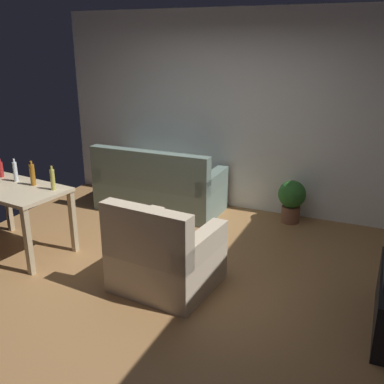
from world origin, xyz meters
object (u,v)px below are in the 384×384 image
object	(u,v)px
desk	(14,197)
bottle_squat	(53,179)
armchair	(164,257)
bottle_red	(1,169)
potted_plant	(292,198)
bottle_clear	(15,171)
bottle_amber	(32,175)
couch	(159,189)

from	to	relation	value
desk	bottle_squat	world-z (taller)	bottle_squat
armchair	bottle_red	distance (m)	2.38
desk	bottle_red	world-z (taller)	bottle_red
potted_plant	bottle_clear	world-z (taller)	bottle_clear
bottle_amber	potted_plant	bearing A→B (deg)	37.49
bottle_red	bottle_amber	xyz separation A→B (m)	(0.57, -0.09, 0.03)
armchair	couch	bearing A→B (deg)	-55.38
couch	bottle_clear	xyz separation A→B (m)	(-0.99, -1.58, 0.57)
bottle_squat	couch	bearing A→B (deg)	76.41
couch	bottle_squat	size ratio (longest dim) A/B	6.51
desk	armchair	distance (m)	1.92
bottle_red	desk	bearing A→B (deg)	-31.14
bottle_clear	bottle_squat	distance (m)	0.60
desk	bottle_clear	world-z (taller)	bottle_clear
armchair	desk	bearing A→B (deg)	3.99
bottle_clear	bottle_amber	distance (m)	0.29
bottle_clear	bottle_squat	size ratio (longest dim) A/B	1.00
bottle_amber	bottle_red	bearing A→B (deg)	170.81
bottle_amber	bottle_squat	bearing A→B (deg)	-6.33
potted_plant	armchair	bearing A→B (deg)	-110.26
potted_plant	armchair	world-z (taller)	armchair
desk	bottle_clear	xyz separation A→B (m)	(-0.12, 0.19, 0.23)
potted_plant	bottle_squat	distance (m)	3.00
couch	bottle_clear	world-z (taller)	bottle_clear
potted_plant	bottle_red	xyz separation A→B (m)	(-3.08, -1.83, 0.52)
desk	bottle_amber	size ratio (longest dim) A/B	4.58
bottle_red	bottle_clear	world-z (taller)	bottle_clear
desk	armchair	size ratio (longest dim) A/B	1.31
bottle_clear	armchair	bearing A→B (deg)	-6.60
armchair	bottle_red	xyz separation A→B (m)	(-2.30, 0.29, 0.53)
desk	potted_plant	xyz separation A→B (m)	(2.67, 2.08, -0.32)
couch	desk	distance (m)	2.00
potted_plant	bottle_squat	size ratio (longest dim) A/B	2.14
armchair	bottle_amber	size ratio (longest dim) A/B	3.50
couch	potted_plant	size ratio (longest dim) A/B	3.04
bottle_red	bottle_clear	size ratio (longest dim) A/B	0.83
bottle_amber	desk	bearing A→B (deg)	-136.26
bottle_red	bottle_squat	distance (m)	0.89
potted_plant	bottle_clear	distance (m)	3.42
couch	potted_plant	distance (m)	1.83
armchair	bottle_red	world-z (taller)	bottle_red
couch	bottle_squat	bearing A→B (deg)	76.41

